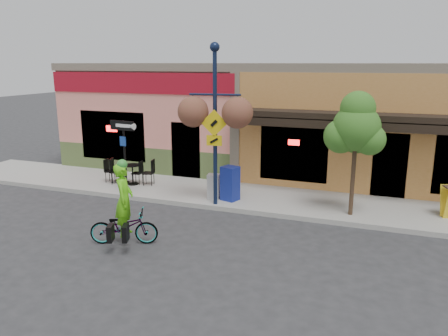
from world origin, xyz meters
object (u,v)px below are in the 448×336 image
at_px(cyclist_rider, 125,209).
at_px(street_tree, 355,154).
at_px(bicycle, 124,227).
at_px(newspaper_box_grey, 213,186).
at_px(lamp_post, 215,126).
at_px(one_way_sign, 125,158).
at_px(building, 286,115).
at_px(newspaper_box_blue, 230,183).

xyz_separation_m(cyclist_rider, street_tree, (5.24, 3.85, 1.05)).
distance_m(bicycle, newspaper_box_grey, 4.04).
bearing_deg(street_tree, lamp_post, -173.75).
height_order(bicycle, one_way_sign, one_way_sign).
bearing_deg(building, lamp_post, -96.02).
relative_size(bicycle, cyclist_rider, 0.93).
bearing_deg(newspaper_box_blue, cyclist_rider, -91.57).
distance_m(lamp_post, newspaper_box_grey, 2.17).
relative_size(cyclist_rider, newspaper_box_blue, 1.66).
bearing_deg(bicycle, cyclist_rider, -110.83).
distance_m(bicycle, lamp_post, 4.21).
bearing_deg(lamp_post, newspaper_box_grey, 109.36).
relative_size(cyclist_rider, one_way_sign, 0.74).
distance_m(cyclist_rider, newspaper_box_grey, 4.04).
relative_size(bicycle, one_way_sign, 0.69).
distance_m(cyclist_rider, one_way_sign, 3.98).
relative_size(building, newspaper_box_blue, 16.28).
height_order(bicycle, street_tree, street_tree).
bearing_deg(cyclist_rider, bicycle, 69.17).
bearing_deg(newspaper_box_grey, lamp_post, -73.14).
height_order(building, bicycle, building).
height_order(cyclist_rider, street_tree, street_tree).
xyz_separation_m(one_way_sign, newspaper_box_blue, (3.53, 0.60, -0.70)).
height_order(building, lamp_post, lamp_post).
height_order(lamp_post, newspaper_box_blue, lamp_post).
xyz_separation_m(bicycle, one_way_sign, (-2.06, 3.34, 0.96)).
xyz_separation_m(bicycle, cyclist_rider, (0.05, 0.00, 0.48)).
relative_size(building, bicycle, 10.53).
relative_size(cyclist_rider, newspaper_box_grey, 2.29).
bearing_deg(street_tree, newspaper_box_blue, 178.49).
bearing_deg(one_way_sign, street_tree, 10.25).
height_order(bicycle, lamp_post, lamp_post).
xyz_separation_m(bicycle, lamp_post, (1.18, 3.40, 2.19)).
bearing_deg(one_way_sign, bicycle, -52.08).
xyz_separation_m(building, one_way_sign, (-3.95, -6.85, -0.84)).
height_order(newspaper_box_grey, street_tree, street_tree).
relative_size(newspaper_box_blue, newspaper_box_grey, 1.38).
xyz_separation_m(lamp_post, newspaper_box_grey, (-0.28, 0.54, -2.08)).
xyz_separation_m(cyclist_rider, one_way_sign, (-2.11, 3.34, 0.48)).
bearing_deg(cyclist_rider, newspaper_box_grey, -32.99).
bearing_deg(lamp_post, building, 75.89).
distance_m(newspaper_box_grey, street_tree, 4.62).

